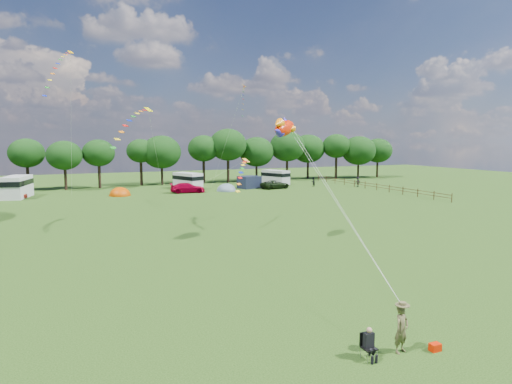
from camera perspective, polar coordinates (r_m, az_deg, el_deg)
name	(u,v)px	position (r m, az deg, el deg)	size (l,w,h in m)	color
ground_plane	(306,270)	(27.30, 6.73, -10.23)	(180.00, 180.00, 0.00)	black
tree_line	(182,150)	(79.74, -9.87, 5.57)	(102.98, 10.98, 10.27)	black
fence	(371,185)	(73.11, 15.06, 0.89)	(0.12, 33.12, 1.20)	#472D19
car_a	(14,195)	(67.72, -29.59, -0.33)	(1.39, 3.52, 1.17)	#AB321D
car_c	(188,188)	(66.77, -9.11, 0.55)	(2.16, 5.13, 1.54)	#9C0022
car_d	(275,185)	(71.72, 2.56, 1.00)	(2.31, 5.10, 1.39)	black
campervan_b	(17,186)	(68.81, -29.26, 0.68)	(3.83, 6.66, 3.07)	silver
campervan_c	(188,180)	(72.02, -9.09, 1.55)	(4.25, 5.99, 2.70)	silver
campervan_d	(276,177)	(78.75, 2.62, 2.04)	(4.04, 5.79, 2.61)	#B4B4B6
tent_orange	(120,195)	(65.73, -17.68, -0.44)	(3.13, 3.43, 2.45)	#BA4100
tent_greyblue	(226,191)	(68.56, -3.97, 0.16)	(3.16, 3.46, 2.35)	slate
awning_navy	(249,182)	(72.24, -0.91, 1.32)	(3.30, 2.68, 2.06)	#181D31
kite_flyer	(402,329)	(17.83, 18.83, -16.92)	(0.67, 0.44, 1.84)	brown
camp_chair	(368,340)	(17.10, 14.74, -18.52)	(0.51, 0.51, 1.23)	#99999E
kite_bag	(435,347)	(18.69, 22.77, -18.53)	(0.42, 0.28, 0.30)	red
fish_kite	(283,128)	(33.86, 3.66, 8.52)	(3.18, 2.88, 1.82)	red
streamer_kite_a	(60,65)	(53.42, -24.68, 15.16)	(3.28, 5.46, 5.73)	#FFAE00
streamer_kite_b	(134,120)	(40.46, -15.90, 9.24)	(4.39, 4.79, 3.84)	#FFF300
streamer_kite_c	(243,169)	(40.74, -1.76, 3.07)	(3.27, 5.03, 2.84)	gold
walker_a	(313,182)	(75.83, 7.62, 1.35)	(0.79, 0.48, 1.62)	black
walker_b	(358,182)	(76.29, 13.41, 1.32)	(1.14, 0.53, 1.76)	black
streamer_kite_d	(244,94)	(52.84, -1.67, 12.88)	(2.56, 5.08, 4.27)	yellow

